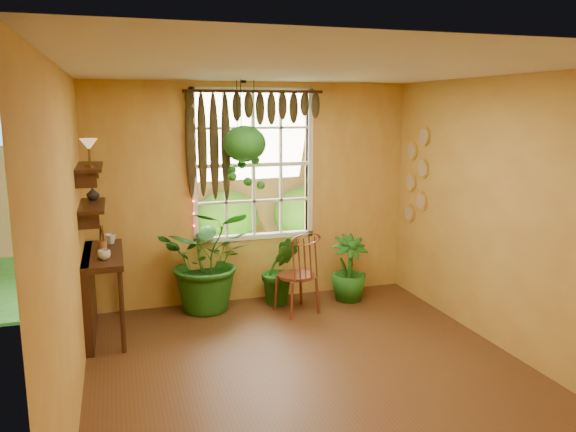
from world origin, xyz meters
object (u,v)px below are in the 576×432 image
object	(u,v)px
potted_plant_left	(209,259)
hanging_basket	(245,147)
counter_ledge	(94,285)
windsor_chair	(298,286)
potted_plant_mid	(281,269)

from	to	relation	value
potted_plant_left	hanging_basket	size ratio (longest dim) A/B	0.99
counter_ledge	hanging_basket	bearing A→B (deg)	11.69
windsor_chair	potted_plant_left	distance (m)	1.10
potted_plant_left	potted_plant_mid	bearing A→B (deg)	-3.16
potted_plant_mid	potted_plant_left	bearing A→B (deg)	176.84
potted_plant_mid	windsor_chair	bearing A→B (deg)	-73.91
hanging_basket	potted_plant_left	bearing A→B (deg)	173.82
windsor_chair	potted_plant_mid	xyz separation A→B (m)	(-0.10, 0.36, 0.11)
counter_ledge	potted_plant_mid	xyz separation A→B (m)	(2.16, 0.36, -0.11)
windsor_chair	potted_plant_left	xyz separation A→B (m)	(-0.97, 0.41, 0.30)
counter_ledge	windsor_chair	xyz separation A→B (m)	(2.27, -0.00, -0.22)
potted_plant_mid	hanging_basket	size ratio (longest dim) A/B	0.69
counter_ledge	windsor_chair	distance (m)	2.28
counter_ledge	potted_plant_mid	distance (m)	2.19
potted_plant_left	potted_plant_mid	xyz separation A→B (m)	(0.87, -0.05, -0.19)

